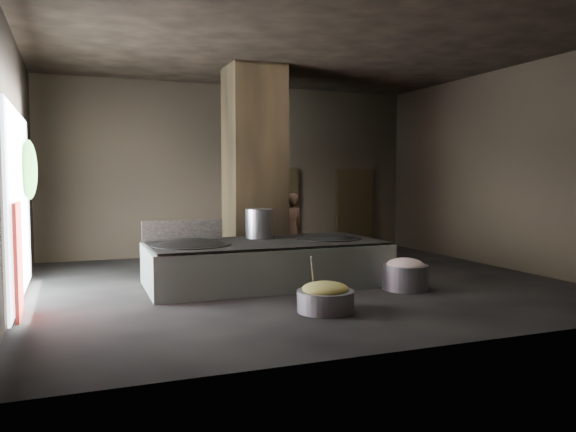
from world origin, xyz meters
name	(u,v)px	position (x,y,z in m)	size (l,w,h in m)	color
floor	(299,285)	(0.00, 0.00, -0.05)	(10.00, 9.00, 0.10)	black
ceiling	(299,47)	(0.00, 0.00, 4.55)	(10.00, 9.00, 0.10)	black
back_wall	(235,170)	(0.00, 4.55, 2.25)	(10.00, 0.10, 4.50)	black
front_wall	(444,161)	(0.00, -4.55, 2.25)	(10.00, 0.10, 4.50)	black
left_wall	(10,166)	(-5.05, 0.00, 2.25)	(0.10, 9.00, 4.50)	black
right_wall	(505,169)	(5.05, 0.00, 2.25)	(0.10, 9.00, 4.50)	black
pillar	(254,169)	(-0.30, 1.90, 2.25)	(1.20, 1.20, 4.50)	black
hearth_platform	(266,264)	(-0.67, 0.05, 0.39)	(4.50, 2.15, 0.78)	silver
platform_cap	(266,242)	(-0.67, 0.05, 0.82)	(4.40, 2.11, 0.03)	black
wok_left	(191,249)	(-2.12, 0.00, 0.75)	(1.42, 1.42, 0.39)	black
wok_left_rim	(191,245)	(-2.12, 0.00, 0.82)	(1.45, 1.45, 0.05)	black
wok_right	(328,242)	(0.68, 0.10, 0.75)	(1.32, 1.32, 0.37)	black
wok_right_rim	(328,239)	(0.68, 0.10, 0.82)	(1.35, 1.35, 0.05)	black
stock_pot	(259,223)	(-0.62, 0.60, 1.13)	(0.55, 0.55, 0.59)	#93949A
splash_guard	(183,230)	(-2.12, 0.80, 1.03)	(1.56, 0.06, 0.39)	black
cook	(291,229)	(0.67, 2.12, 0.84)	(0.61, 0.40, 1.69)	brown
veg_basin	(325,301)	(-0.53, -2.38, 0.16)	(0.88, 0.88, 0.33)	gray
veg_fill	(325,289)	(-0.53, -2.38, 0.35)	(0.73, 0.73, 0.22)	olive
ladle	(313,275)	(-0.68, -2.23, 0.55)	(0.03, 0.03, 0.70)	#93949A
meat_basin	(405,277)	(1.56, -1.37, 0.23)	(0.83, 0.83, 0.46)	gray
meat_fill	(405,265)	(1.56, -1.37, 0.45)	(0.69, 0.69, 0.26)	tan
doorway_near	(278,212)	(1.20, 4.45, 1.10)	(1.18, 0.08, 2.38)	black
doorway_near_glow	(271,214)	(1.00, 4.46, 1.05)	(0.83, 0.04, 1.96)	#8C6647
doorway_far	(355,210)	(3.60, 4.45, 1.10)	(1.18, 0.08, 2.38)	black
doorway_far_glow	(360,211)	(3.84, 4.59, 1.05)	(0.75, 0.04, 1.76)	#8C6647
left_opening	(19,205)	(-4.95, 0.20, 1.60)	(0.04, 4.20, 3.10)	white
pavilion_sliver	(18,260)	(-4.88, -1.10, 0.85)	(0.05, 0.90, 1.70)	maroon
tree_silhouette	(29,170)	(-4.85, 1.30, 2.20)	(0.28, 1.10, 1.10)	#194714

